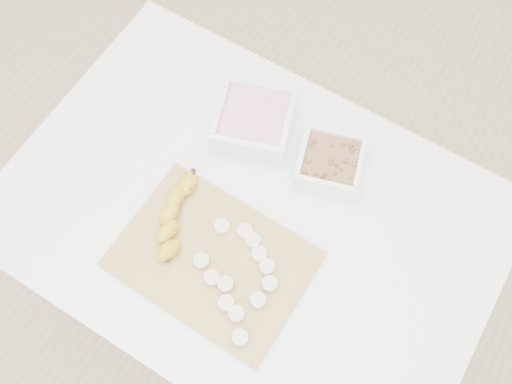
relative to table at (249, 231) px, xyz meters
The scene contains 7 objects.
ground 0.65m from the table, ahead, with size 3.50×3.50×0.00m, color #C6AD89.
table is the anchor object (origin of this frame).
bowl_yogurt 0.24m from the table, 118.18° to the left, with size 0.20×0.20×0.07m.
bowl_granola 0.23m from the table, 62.97° to the left, with size 0.16×0.16×0.06m.
cutting_board 0.16m from the table, 94.54° to the right, with size 0.37×0.26×0.01m, color tan.
banana 0.19m from the table, 141.96° to the right, with size 0.05×0.19×0.03m, color gold, non-canonical shape.
banana_slices 0.18m from the table, 65.48° to the right, with size 0.18×0.21×0.02m.
Camera 1 is at (0.23, -0.35, 1.84)m, focal length 40.00 mm.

